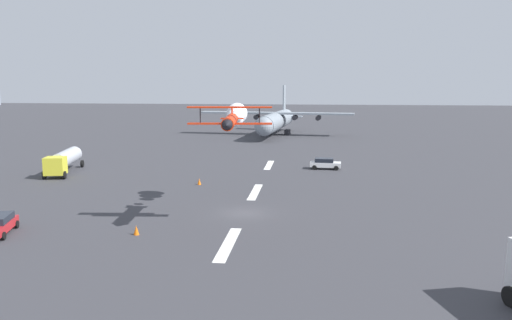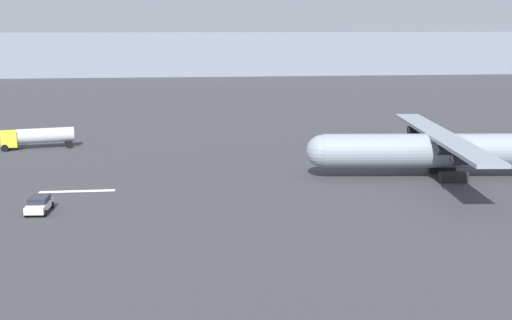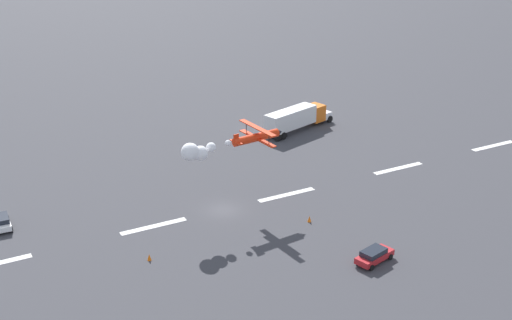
{
  "view_description": "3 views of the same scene",
  "coord_description": "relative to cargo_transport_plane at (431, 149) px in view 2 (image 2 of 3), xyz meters",
  "views": [
    {
      "loc": [
        -44.32,
        -6.07,
        12.04
      ],
      "look_at": [
        14.75,
        0.57,
        2.64
      ],
      "focal_mm": 34.94,
      "sensor_mm": 36.0,
      "label": 1
    },
    {
      "loc": [
        37.84,
        -72.81,
        17.85
      ],
      "look_at": [
        46.2,
        0.0,
        2.98
      ],
      "focal_mm": 47.86,
      "sensor_mm": 36.0,
      "label": 2
    },
    {
      "loc": [
        33.5,
        70.16,
        38.73
      ],
      "look_at": [
        -4.22,
        0.57,
        5.92
      ],
      "focal_mm": 50.14,
      "sensor_mm": 36.0,
      "label": 3
    }
  ],
  "objects": [
    {
      "name": "runway_stripe_4",
      "position": [
        -40.01,
        -2.09,
        -3.35
      ],
      "size": [
        8.0,
        0.9,
        0.01
      ],
      "primitive_type": "cube",
      "color": "white",
      "rests_on": "ground"
    },
    {
      "name": "mountain_ridge_distant",
      "position": [
        -66.85,
        159.89,
        3.79
      ],
      "size": [
        396.0,
        16.0,
        14.29
      ],
      "primitive_type": "cube",
      "color": "gray",
      "rests_on": "ground"
    },
    {
      "name": "cargo_transport_plane",
      "position": [
        0.0,
        0.0,
        0.0
      ],
      "size": [
        29.33,
        34.91,
        11.16
      ],
      "color": "gray",
      "rests_on": "ground"
    },
    {
      "name": "fuel_tanker_truck",
      "position": [
        -49.28,
        24.44,
        -1.6
      ],
      "size": [
        10.33,
        4.6,
        2.9
      ],
      "color": "yellow",
      "rests_on": "ground"
    },
    {
      "name": "followme_car_yellow",
      "position": [
        -42.4,
        -10.1,
        -2.54
      ],
      "size": [
        2.21,
        4.31,
        1.52
      ],
      "color": "white",
      "rests_on": "ground"
    }
  ]
}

